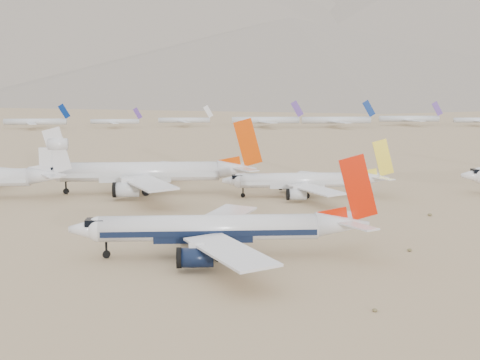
{
  "coord_description": "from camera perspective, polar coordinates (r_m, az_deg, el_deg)",
  "views": [
    {
      "loc": [
        -11.09,
        -107.38,
        28.86
      ],
      "look_at": [
        -2.4,
        38.95,
        7.0
      ],
      "focal_mm": 50.0,
      "sensor_mm": 36.0,
      "label": 1
    }
  ],
  "objects": [
    {
      "name": "mountain_range",
      "position": [
        1764.67,
        -0.76,
        13.73
      ],
      "size": [
        7354.0,
        3024.0,
        470.0
      ],
      "color": "slate",
      "rests_on": "ground"
    },
    {
      "name": "row2_gold_tail",
      "position": [
        167.69,
        5.75,
        -0.06
      ],
      "size": [
        40.84,
        39.94,
        14.54
      ],
      "color": "silver",
      "rests_on": "ground"
    },
    {
      "name": "distant_storage_row",
      "position": [
        418.6,
        -6.33,
        5.08
      ],
      "size": [
        459.81,
        57.8,
        14.7
      ],
      "color": "silver",
      "rests_on": "ground"
    },
    {
      "name": "ground",
      "position": [
        111.74,
        2.43,
        -6.49
      ],
      "size": [
        7000.0,
        7000.0,
        0.0
      ],
      "primitive_type": "plane",
      "color": "#88724F",
      "rests_on": "ground"
    },
    {
      "name": "row2_orange_tail",
      "position": [
        173.54,
        -7.74,
        0.65
      ],
      "size": [
        54.36,
        53.17,
        19.39
      ],
      "color": "silver",
      "rests_on": "ground"
    },
    {
      "name": "main_airliner",
      "position": [
        110.37,
        -1.51,
        -4.18
      ],
      "size": [
        48.15,
        47.03,
        16.99
      ],
      "color": "silver",
      "rests_on": "ground"
    },
    {
      "name": "desert_scrub",
      "position": [
        85.79,
        -3.26,
        -10.99
      ],
      "size": [
        247.37,
        121.67,
        0.63
      ],
      "color": "brown",
      "rests_on": "ground"
    }
  ]
}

